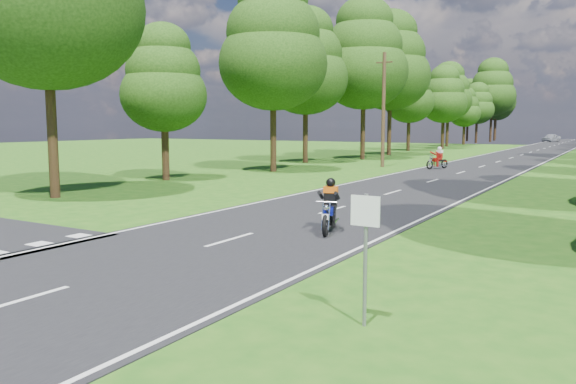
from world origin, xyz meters
The scene contains 9 objects.
ground centered at (0.00, 0.00, 0.00)m, with size 160.00×160.00×0.00m, color #1E5212.
main_road centered at (0.00, 50.00, 0.01)m, with size 7.00×140.00×0.02m, color black.
road_markings centered at (-0.14, 48.13, 0.02)m, with size 7.40×140.00×0.01m.
treeline centered at (1.43, 60.06, 8.25)m, with size 40.00×115.35×14.78m.
telegraph_pole centered at (-6.00, 28.00, 4.07)m, with size 1.20×0.26×8.00m.
road_sign centered at (5.50, -2.01, 1.34)m, with size 0.45×0.07×2.00m.
rider_near_blue centered at (1.73, 4.32, 0.77)m, with size 0.60×1.81×1.50m, color #0C148A, non-canonical shape.
rider_far_red centered at (-2.12, 28.13, 0.77)m, with size 0.60×1.81×1.51m, color #980F0B, non-canonical shape.
distant_car centered at (-2.26, 97.00, 0.73)m, with size 1.68×4.17×1.42m, color silver.
Camera 1 is at (8.69, -9.55, 3.01)m, focal length 35.00 mm.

